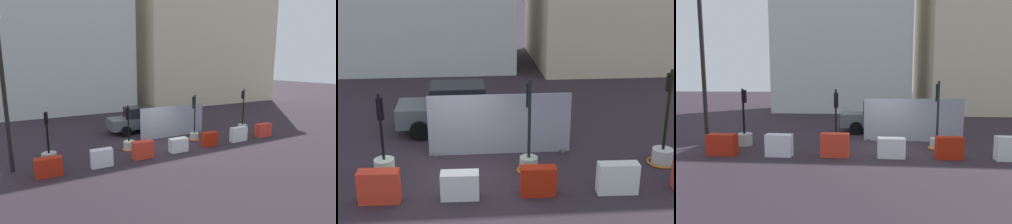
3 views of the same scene
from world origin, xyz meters
The scene contains 17 objects.
ground_plane centered at (0.00, 0.00, 0.00)m, with size 120.00×120.00×0.00m, color #2D242C.
traffic_light_0 centered at (-6.52, 0.22, 0.48)m, with size 0.70×0.70×2.59m.
traffic_light_1 centered at (-2.31, 0.35, 0.44)m, with size 0.81×0.81×2.57m.
traffic_light_2 centered at (2.11, 0.20, 0.51)m, with size 0.74×0.74×2.94m.
traffic_light_3 centered at (6.47, 0.40, 0.46)m, with size 0.93×0.93×3.11m.
construction_barrier_0 centered at (-6.67, -1.46, 0.42)m, with size 1.15×0.49×0.85m.
construction_barrier_1 centered at (-4.34, -1.47, 0.44)m, with size 1.04×0.43×0.87m.
construction_barrier_2 centered at (-2.16, -1.35, 0.46)m, with size 1.11×0.47×0.92m.
construction_barrier_3 centered at (0.01, -1.32, 0.38)m, with size 1.06×0.49×0.77m.
construction_barrier_4 centered at (2.18, -1.33, 0.43)m, with size 0.99×0.41×0.85m.
construction_barrier_5 centered at (4.41, -1.39, 0.45)m, with size 1.14×0.43×0.91m.
construction_barrier_6 centered at (6.67, -1.34, 0.44)m, with size 1.17×0.50×0.88m.
car_grey_saloon centered at (-0.11, 4.00, 0.88)m, with size 4.58×2.19×1.80m.
building_main_facade centered at (-3.26, 15.75, 9.09)m, with size 13.06×7.32×18.13m.
building_corner_block centered at (13.39, 15.75, 8.24)m, with size 18.48×9.61×16.43m.
street_lamp_post centered at (-8.10, -0.13, 3.96)m, with size 0.36×0.36×6.96m.
site_fence_panel centered at (1.32, 1.61, 1.00)m, with size 4.75×0.50×2.09m.
Camera 1 is at (-7.29, -13.52, 4.86)m, focal length 28.23 mm.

